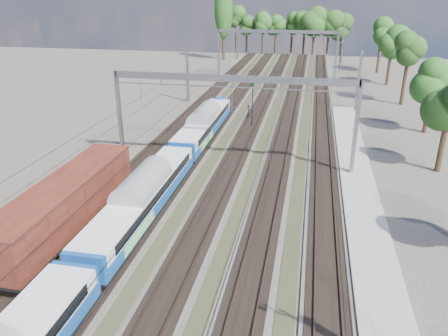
% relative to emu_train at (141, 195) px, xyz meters
% --- Properties ---
extents(track_bed, '(21.00, 130.00, 0.34)m').
position_rel_emu_train_xyz_m(track_bed, '(4.50, 27.51, -2.23)').
color(track_bed, '#47423A').
rests_on(track_bed, ground).
extents(platform, '(3.00, 70.00, 0.30)m').
position_rel_emu_train_xyz_m(platform, '(16.50, 2.51, -2.18)').
color(platform, gray).
rests_on(platform, ground).
extents(catenary, '(25.65, 130.00, 9.00)m').
position_rel_emu_train_xyz_m(catenary, '(4.83, 35.19, 4.07)').
color(catenary, slate).
rests_on(catenary, ground).
extents(tree_belt, '(39.36, 99.17, 11.74)m').
position_rel_emu_train_xyz_m(tree_belt, '(10.86, 76.71, 5.62)').
color(tree_belt, black).
rests_on(tree_belt, ground).
extents(poplar, '(4.40, 4.40, 19.04)m').
position_rel_emu_train_xyz_m(poplar, '(-10.00, 80.51, 9.56)').
color(poplar, black).
rests_on(poplar, ground).
extents(emu_train, '(2.70, 57.28, 3.95)m').
position_rel_emu_train_xyz_m(emu_train, '(0.00, 0.00, 0.00)').
color(emu_train, black).
rests_on(emu_train, ground).
extents(freight_boxcar, '(3.21, 15.48, 3.99)m').
position_rel_emu_train_xyz_m(freight_boxcar, '(-4.50, -2.56, 0.11)').
color(freight_boxcar, black).
rests_on(freight_boxcar, ground).
extents(worker, '(0.59, 0.77, 1.89)m').
position_rel_emu_train_xyz_m(worker, '(3.68, 29.77, -1.38)').
color(worker, black).
rests_on(worker, ground).
extents(signal_near, '(0.43, 0.39, 6.09)m').
position_rel_emu_train_xyz_m(signal_near, '(4.68, 25.69, 1.53)').
color(signal_near, black).
rests_on(signal_near, ground).
extents(signal_far, '(0.41, 0.37, 5.96)m').
position_rel_emu_train_xyz_m(signal_far, '(17.18, 68.00, 1.44)').
color(signal_far, black).
rests_on(signal_far, ground).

